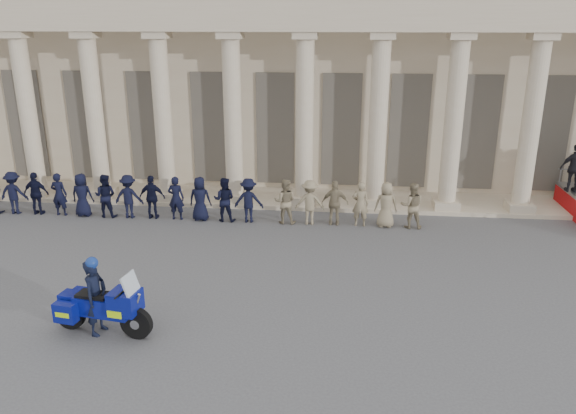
% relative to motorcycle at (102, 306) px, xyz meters
% --- Properties ---
extents(ground, '(90.00, 90.00, 0.00)m').
position_rel_motorcycle_xyz_m(ground, '(2.46, 1.33, -0.67)').
color(ground, '#4B4B4E').
rests_on(ground, ground).
extents(building, '(40.00, 12.50, 9.00)m').
position_rel_motorcycle_xyz_m(building, '(2.46, 16.07, 3.86)').
color(building, '#BDAA8E').
rests_on(building, ground).
extents(officer_rank, '(17.30, 0.59, 1.56)m').
position_rel_motorcycle_xyz_m(officer_rank, '(-0.70, 7.54, 0.11)').
color(officer_rank, black).
rests_on(officer_rank, ground).
extents(motorcycle, '(2.40, 1.09, 1.54)m').
position_rel_motorcycle_xyz_m(motorcycle, '(0.00, 0.00, 0.00)').
color(motorcycle, black).
rests_on(motorcycle, ground).
extents(rider, '(0.51, 0.69, 1.84)m').
position_rel_motorcycle_xyz_m(rider, '(-0.13, 0.02, 0.25)').
color(rider, black).
rests_on(rider, ground).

